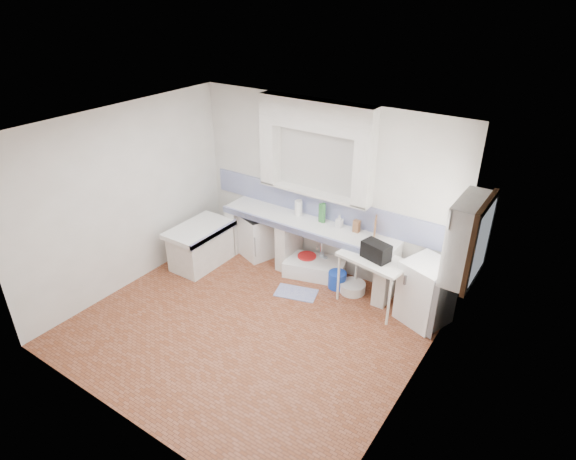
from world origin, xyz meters
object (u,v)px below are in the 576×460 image
Objects in this scene: stove at (258,236)px; sink at (315,268)px; fridge at (426,292)px; side_table at (372,282)px.

stove is 0.78× the size of sink.
fridge is (3.05, -0.14, 0.09)m from stove.
fridge is at bearing 17.41° from stove.
sink is at bearing 20.39° from stove.
side_table is at bearing 13.85° from stove.
side_table is 0.78m from fridge.
side_table is (2.28, -0.25, 0.03)m from stove.
fridge is at bearing -20.52° from sink.
stove is 1.19m from sink.
fridge reaches higher than sink.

